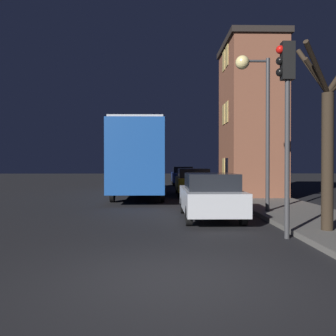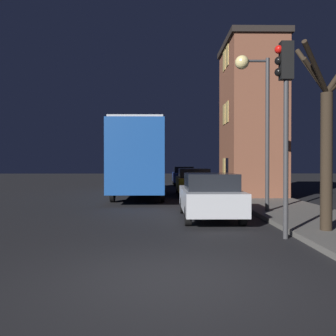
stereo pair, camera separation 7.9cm
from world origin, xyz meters
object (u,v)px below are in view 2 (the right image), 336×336
Objects in this scene: streetlamp at (254,96)px; bare_tree at (328,135)px; bus at (142,155)px; car_mid_lane at (193,181)px; traffic_light at (285,99)px; car_near_lane at (210,195)px; car_far_lane at (183,176)px.

streetlamp is 1.16× the size of bare_tree.
bus is 3.27m from car_mid_lane.
traffic_light is at bearing -71.37° from bus.
bus is 2.71× the size of car_near_lane.
car_mid_lane is (-1.19, 12.12, -2.57)m from traffic_light.
bare_tree is 1.03× the size of car_far_lane.
traffic_light reaches higher than bus.
traffic_light reaches higher than car_mid_lane.
car_far_lane is (2.89, 10.01, -1.50)m from bus.
bare_tree reaches higher than car_mid_lane.
streetlamp reaches higher than car_near_lane.
traffic_light is 1.47m from bare_tree.
car_far_lane reaches higher than car_near_lane.
bare_tree reaches higher than bus.
car_near_lane is 0.91× the size of car_far_lane.
streetlamp is at bearing 86.13° from traffic_light.
bare_tree is at bearing -66.04° from bus.
car_mid_lane is at bearing 100.43° from streetlamp.
car_far_lane is (-1.48, 18.01, -3.38)m from streetlamp.
streetlamp is 18.38m from car_far_lane.
car_near_lane is (-1.40, 3.18, -2.59)m from traffic_light.
streetlamp is 3.91m from car_near_lane.
car_mid_lane reaches higher than car_near_lane.
car_near_lane is (-1.68, -0.96, -3.40)m from streetlamp.
car_mid_lane is at bearing -0.33° from bus.
car_mid_lane is (0.21, 8.94, 0.02)m from car_near_lane.
car_near_lane is at bearing -90.61° from car_far_lane.
car_near_lane is at bearing -73.27° from bus.
traffic_light is 22.33m from car_far_lane.
bus is at bearing 108.63° from traffic_light.
streetlamp reaches higher than traffic_light.
car_near_lane is (2.69, -8.95, -1.52)m from bus.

